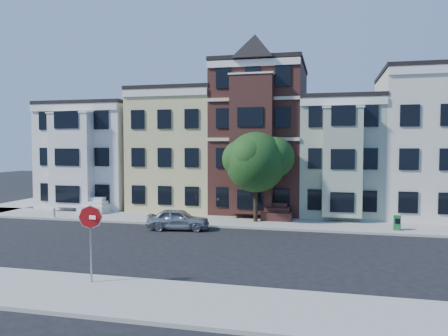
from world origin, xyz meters
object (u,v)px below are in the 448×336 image
(newspaper_box, at_px, (397,223))
(fire_hydrant, at_px, (54,213))
(stop_sign, at_px, (91,239))
(street_tree, at_px, (256,166))
(parked_car, at_px, (178,219))

(newspaper_box, distance_m, fire_hydrant, 24.27)
(newspaper_box, bearing_deg, stop_sign, -119.84)
(street_tree, distance_m, parked_car, 6.66)
(street_tree, bearing_deg, fire_hydrant, -172.92)
(newspaper_box, relative_size, fire_hydrant, 1.56)
(stop_sign, bearing_deg, parked_car, 100.44)
(parked_car, bearing_deg, newspaper_box, -88.02)
(street_tree, height_order, parked_car, street_tree)
(fire_hydrant, bearing_deg, stop_sign, -50.59)
(street_tree, height_order, stop_sign, street_tree)
(stop_sign, bearing_deg, street_tree, 82.86)
(street_tree, bearing_deg, stop_sign, -105.05)
(parked_car, relative_size, fire_hydrant, 6.86)
(street_tree, distance_m, stop_sign, 15.80)
(street_tree, distance_m, fire_hydrant, 15.50)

